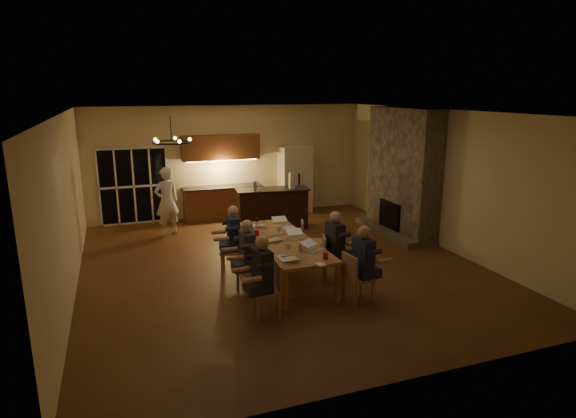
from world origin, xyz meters
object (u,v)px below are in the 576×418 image
(laptop_d, at_px, (296,234))
(refrigerator, at_px, (295,180))
(person_right_near, at_px, (363,264))
(can_silver, at_px, (300,248))
(mug_front, at_px, (288,246))
(plate_left, at_px, (282,256))
(laptop_c, at_px, (272,235))
(redcup_mid, at_px, (257,233))
(laptop_e, at_px, (257,221))
(chair_left_near, at_px, (266,290))
(plate_far, at_px, (289,228))
(person_left_far, at_px, (234,239))
(redcup_near, at_px, (326,256))
(bar_island, at_px, (273,209))
(person_left_near, at_px, (263,277))
(plate_near, at_px, (307,245))
(chair_left_far, at_px, (231,251))
(bar_blender, at_px, (292,181))
(person_left_mid, at_px, (248,257))
(mug_mid, at_px, (279,229))
(dining_table, at_px, (284,258))
(laptop_a, at_px, (289,254))
(standing_person, at_px, (167,201))
(mug_back, at_px, (253,229))
(chair_left_mid, at_px, (251,270))
(laptop_f, at_px, (281,221))
(laptop_b, at_px, (313,245))
(chair_right_near, at_px, (359,277))
(chandelier, at_px, (172,142))
(bar_bottle, at_px, (255,186))

(laptop_d, bearing_deg, refrigerator, 70.09)
(person_right_near, height_order, can_silver, person_right_near)
(mug_front, xyz_separation_m, plate_left, (-0.26, -0.42, -0.04))
(laptop_c, xyz_separation_m, redcup_mid, (-0.20, 0.42, -0.05))
(laptop_e, relative_size, can_silver, 2.67)
(chair_left_near, relative_size, mug_front, 8.90)
(redcup_mid, distance_m, plate_far, 0.84)
(person_left_far, bearing_deg, redcup_near, 37.25)
(laptop_c, distance_m, laptop_e, 1.07)
(bar_island, relative_size, person_left_near, 1.38)
(chair_left_near, relative_size, laptop_c, 2.78)
(plate_near, bearing_deg, person_right_near, -60.43)
(refrigerator, bearing_deg, chair_left_near, -114.52)
(chair_left_far, bearing_deg, mug_front, 55.07)
(mug_front, bearing_deg, bar_blender, 68.69)
(person_left_mid, bearing_deg, laptop_e, 159.81)
(bar_island, relative_size, mug_mid, 19.07)
(laptop_d, bearing_deg, laptop_c, 171.69)
(can_silver, bearing_deg, redcup_near, -65.34)
(chair_left_near, xyz_separation_m, person_right_near, (1.74, -0.04, 0.24))
(person_left_far, distance_m, redcup_mid, 0.48)
(dining_table, xyz_separation_m, chair_left_far, (-0.92, 0.60, 0.07))
(person_left_near, xyz_separation_m, laptop_a, (0.62, 0.45, 0.17))
(chair_left_far, distance_m, person_left_mid, 1.16)
(standing_person, xyz_separation_m, mug_back, (1.45, -2.90, -0.08))
(chair_left_mid, relative_size, chair_left_far, 1.00)
(chair_left_far, height_order, laptop_f, laptop_f)
(standing_person, bearing_deg, chair_left_mid, 83.38)
(can_silver, height_order, bar_blender, bar_blender)
(mug_mid, bearing_deg, person_left_far, -178.71)
(laptop_d, relative_size, plate_left, 1.34)
(laptop_b, bearing_deg, chair_right_near, -84.86)
(chair_right_near, xyz_separation_m, person_left_near, (-1.74, 0.01, 0.24))
(refrigerator, distance_m, plate_near, 5.52)
(chair_left_far, relative_size, mug_front, 8.90)
(laptop_a, xyz_separation_m, mug_back, (-0.12, 1.87, -0.06))
(laptop_e, height_order, laptop_f, same)
(chair_right_near, bearing_deg, laptop_e, 13.24)
(chandelier, distance_m, plate_left, 2.76)
(chair_left_far, relative_size, standing_person, 0.51)
(plate_left, relative_size, bar_blender, 0.57)
(mug_mid, bearing_deg, chair_left_near, -113.78)
(laptop_f, distance_m, mug_mid, 0.40)
(refrigerator, height_order, mug_back, refrigerator)
(bar_bottle, bearing_deg, mug_front, -96.91)
(person_left_far, bearing_deg, laptop_e, 133.31)
(person_left_mid, bearing_deg, person_left_near, 0.24)
(person_left_near, xyz_separation_m, mug_front, (0.82, 1.06, 0.11))
(laptop_a, height_order, bar_bottle, bar_bottle)
(bar_blender, bearing_deg, laptop_b, -105.35)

